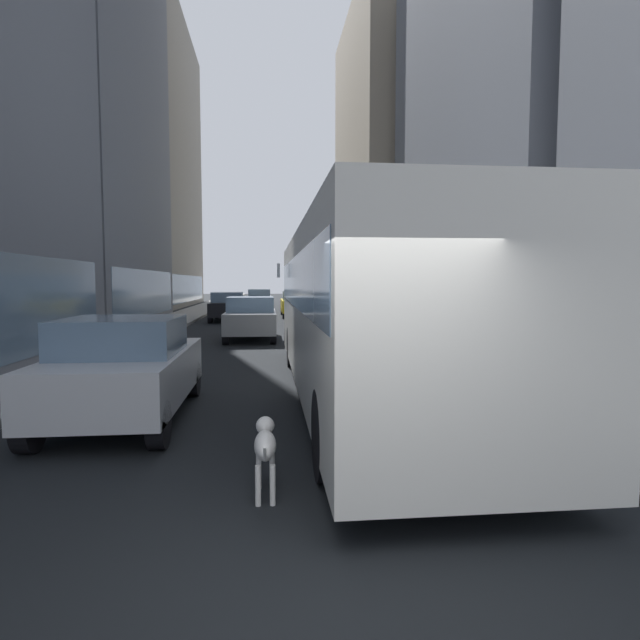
{
  "coord_description": "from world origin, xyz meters",
  "views": [
    {
      "loc": [
        -0.58,
        -3.17,
        2.16
      ],
      "look_at": [
        0.48,
        7.09,
        1.4
      ],
      "focal_mm": 28.69,
      "sensor_mm": 36.0,
      "label": 1
    }
  ],
  "objects_px": {
    "transit_bus": "(361,303)",
    "dalmatian_dog": "(265,445)",
    "car_yellow_taxi": "(296,304)",
    "car_grey_wagon": "(251,318)",
    "car_white_van": "(259,299)",
    "car_black_suv": "(228,306)",
    "pedestrian_with_handbag": "(557,339)",
    "car_silver_sedan": "(126,368)"
  },
  "relations": [
    {
      "from": "car_silver_sedan",
      "to": "dalmatian_dog",
      "type": "distance_m",
      "value": 3.79
    },
    {
      "from": "transit_bus",
      "to": "car_white_van",
      "type": "relative_size",
      "value": 2.92
    },
    {
      "from": "transit_bus",
      "to": "car_grey_wagon",
      "type": "bearing_deg",
      "value": 103.72
    },
    {
      "from": "car_silver_sedan",
      "to": "car_yellow_taxi",
      "type": "height_order",
      "value": "same"
    },
    {
      "from": "car_white_van",
      "to": "car_grey_wagon",
      "type": "xyz_separation_m",
      "value": [
        0.0,
        -21.63,
        0.0
      ]
    },
    {
      "from": "car_yellow_taxi",
      "to": "car_black_suv",
      "type": "bearing_deg",
      "value": -141.59
    },
    {
      "from": "dalmatian_dog",
      "to": "car_yellow_taxi",
      "type": "bearing_deg",
      "value": 86.18
    },
    {
      "from": "transit_bus",
      "to": "car_black_suv",
      "type": "height_order",
      "value": "transit_bus"
    },
    {
      "from": "car_white_van",
      "to": "pedestrian_with_handbag",
      "type": "relative_size",
      "value": 2.34
    },
    {
      "from": "car_grey_wagon",
      "to": "car_silver_sedan",
      "type": "bearing_deg",
      "value": -98.12
    },
    {
      "from": "car_silver_sedan",
      "to": "car_yellow_taxi",
      "type": "xyz_separation_m",
      "value": [
        4.0,
        24.06,
        0.0
      ]
    },
    {
      "from": "car_black_suv",
      "to": "dalmatian_dog",
      "type": "height_order",
      "value": "car_black_suv"
    },
    {
      "from": "car_silver_sedan",
      "to": "car_grey_wagon",
      "type": "distance_m",
      "value": 11.32
    },
    {
      "from": "car_white_van",
      "to": "car_yellow_taxi",
      "type": "height_order",
      "value": "same"
    },
    {
      "from": "car_yellow_taxi",
      "to": "car_silver_sedan",
      "type": "bearing_deg",
      "value": -99.44
    },
    {
      "from": "car_black_suv",
      "to": "car_yellow_taxi",
      "type": "height_order",
      "value": "same"
    },
    {
      "from": "transit_bus",
      "to": "car_black_suv",
      "type": "xyz_separation_m",
      "value": [
        -4.0,
        19.51,
        -0.95
      ]
    },
    {
      "from": "car_yellow_taxi",
      "to": "pedestrian_with_handbag",
      "type": "relative_size",
      "value": 2.76
    },
    {
      "from": "transit_bus",
      "to": "dalmatian_dog",
      "type": "height_order",
      "value": "transit_bus"
    },
    {
      "from": "car_black_suv",
      "to": "car_grey_wagon",
      "type": "xyz_separation_m",
      "value": [
        1.6,
        -9.68,
        -0.0
      ]
    },
    {
      "from": "car_silver_sedan",
      "to": "pedestrian_with_handbag",
      "type": "xyz_separation_m",
      "value": [
        8.04,
        1.52,
        0.19
      ]
    },
    {
      "from": "car_silver_sedan",
      "to": "dalmatian_dog",
      "type": "height_order",
      "value": "car_silver_sedan"
    },
    {
      "from": "car_white_van",
      "to": "car_yellow_taxi",
      "type": "xyz_separation_m",
      "value": [
        2.4,
        -8.78,
        0.0
      ]
    },
    {
      "from": "car_silver_sedan",
      "to": "pedestrian_with_handbag",
      "type": "height_order",
      "value": "pedestrian_with_handbag"
    },
    {
      "from": "car_silver_sedan",
      "to": "car_white_van",
      "type": "height_order",
      "value": "same"
    },
    {
      "from": "transit_bus",
      "to": "car_grey_wagon",
      "type": "height_order",
      "value": "transit_bus"
    },
    {
      "from": "car_white_van",
      "to": "pedestrian_with_handbag",
      "type": "xyz_separation_m",
      "value": [
        6.44,
        -31.32,
        0.19
      ]
    },
    {
      "from": "car_grey_wagon",
      "to": "pedestrian_with_handbag",
      "type": "height_order",
      "value": "pedestrian_with_handbag"
    },
    {
      "from": "dalmatian_dog",
      "to": "car_silver_sedan",
      "type": "bearing_deg",
      "value": 125.37
    },
    {
      "from": "dalmatian_dog",
      "to": "pedestrian_with_handbag",
      "type": "distance_m",
      "value": 7.46
    },
    {
      "from": "transit_bus",
      "to": "car_white_van",
      "type": "height_order",
      "value": "transit_bus"
    },
    {
      "from": "car_grey_wagon",
      "to": "car_yellow_taxi",
      "type": "xyz_separation_m",
      "value": [
        2.4,
        12.85,
        0.0
      ]
    },
    {
      "from": "car_yellow_taxi",
      "to": "car_grey_wagon",
      "type": "bearing_deg",
      "value": -100.58
    },
    {
      "from": "car_black_suv",
      "to": "dalmatian_dog",
      "type": "distance_m",
      "value": 24.07
    },
    {
      "from": "car_white_van",
      "to": "dalmatian_dog",
      "type": "relative_size",
      "value": 4.1
    },
    {
      "from": "car_white_van",
      "to": "car_black_suv",
      "type": "bearing_deg",
      "value": -97.63
    },
    {
      "from": "dalmatian_dog",
      "to": "pedestrian_with_handbag",
      "type": "xyz_separation_m",
      "value": [
        5.85,
        4.6,
        0.5
      ]
    },
    {
      "from": "car_black_suv",
      "to": "pedestrian_with_handbag",
      "type": "relative_size",
      "value": 2.66
    },
    {
      "from": "car_silver_sedan",
      "to": "car_yellow_taxi",
      "type": "bearing_deg",
      "value": 80.56
    },
    {
      "from": "dalmatian_dog",
      "to": "car_black_suv",
      "type": "bearing_deg",
      "value": 95.21
    },
    {
      "from": "transit_bus",
      "to": "car_silver_sedan",
      "type": "distance_m",
      "value": 4.34
    },
    {
      "from": "car_white_van",
      "to": "car_grey_wagon",
      "type": "relative_size",
      "value": 0.96
    }
  ]
}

